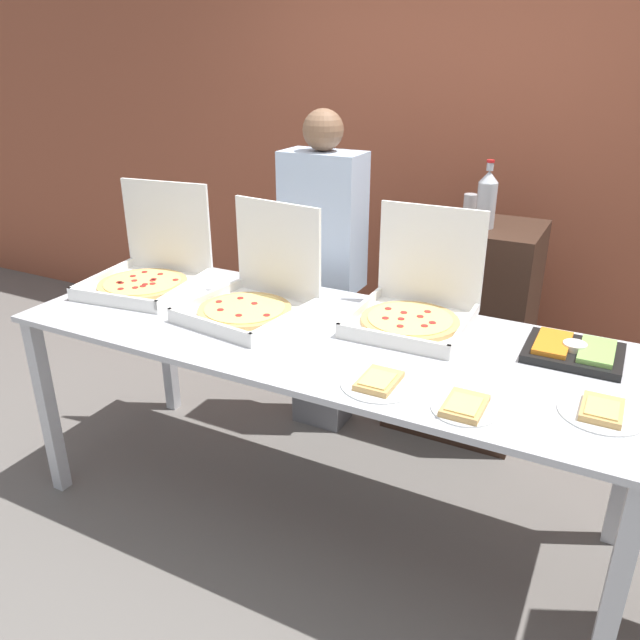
% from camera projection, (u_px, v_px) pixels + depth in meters
% --- Properties ---
extents(ground_plane, '(16.00, 16.00, 0.00)m').
position_uv_depth(ground_plane, '(320.00, 511.00, 2.82)').
color(ground_plane, slate).
extents(brick_wall_behind, '(10.00, 0.06, 2.80)m').
position_uv_depth(brick_wall_behind, '(453.00, 147.00, 3.66)').
color(brick_wall_behind, '#9E5138').
rests_on(brick_wall_behind, ground_plane).
extents(buffet_table, '(2.45, 0.92, 0.89)m').
position_uv_depth(buffet_table, '(320.00, 353.00, 2.51)').
color(buffet_table, silver).
rests_on(buffet_table, ground_plane).
extents(pizza_box_far_left, '(0.50, 0.51, 0.44)m').
position_uv_depth(pizza_box_far_left, '(253.00, 295.00, 2.62)').
color(pizza_box_far_left, white).
rests_on(pizza_box_far_left, buffet_table).
extents(pizza_box_far_right, '(0.52, 0.54, 0.46)m').
position_uv_depth(pizza_box_far_right, '(149.00, 269.00, 2.92)').
color(pizza_box_far_right, white).
rests_on(pizza_box_far_right, buffet_table).
extents(pizza_box_near_left, '(0.46, 0.48, 0.45)m').
position_uv_depth(pizza_box_near_left, '(415.00, 304.00, 2.52)').
color(pizza_box_near_left, white).
rests_on(pizza_box_near_left, buffet_table).
extents(paper_plate_front_left, '(0.26, 0.26, 0.03)m').
position_uv_depth(paper_plate_front_left, '(602.00, 411.00, 1.90)').
color(paper_plate_front_left, white).
rests_on(paper_plate_front_left, buffet_table).
extents(paper_plate_front_center, '(0.21, 0.21, 0.03)m').
position_uv_depth(paper_plate_front_center, '(465.00, 407.00, 1.92)').
color(paper_plate_front_center, white).
rests_on(paper_plate_front_center, buffet_table).
extents(paper_plate_front_right, '(0.26, 0.26, 0.03)m').
position_uv_depth(paper_plate_front_right, '(379.00, 382.00, 2.07)').
color(paper_plate_front_right, white).
rests_on(paper_plate_front_right, buffet_table).
extents(veggie_tray, '(0.34, 0.28, 0.05)m').
position_uv_depth(veggie_tray, '(574.00, 351.00, 2.26)').
color(veggie_tray, black).
rests_on(veggie_tray, buffet_table).
extents(sideboard_podium, '(0.69, 0.49, 1.14)m').
position_uv_depth(sideboard_podium, '(462.00, 328.00, 3.30)').
color(sideboard_podium, '#382319').
rests_on(sideboard_podium, ground_plane).
extents(soda_bottle, '(0.09, 0.09, 0.32)m').
position_uv_depth(soda_bottle, '(487.00, 199.00, 2.94)').
color(soda_bottle, '#B7BCC1').
rests_on(soda_bottle, sideboard_podium).
extents(soda_can_silver, '(0.07, 0.07, 0.12)m').
position_uv_depth(soda_can_silver, '(470.00, 206.00, 3.13)').
color(soda_can_silver, silver).
rests_on(soda_can_silver, sideboard_podium).
extents(person_guest_plaid, '(0.40, 0.22, 1.68)m').
position_uv_depth(person_guest_plaid, '(323.00, 272.00, 3.20)').
color(person_guest_plaid, slate).
rests_on(person_guest_plaid, ground_plane).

